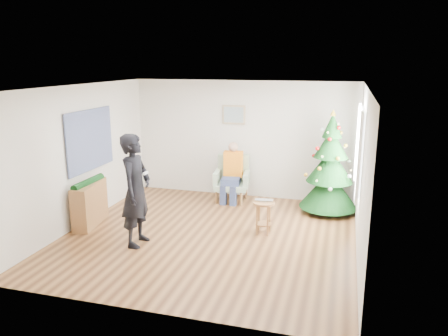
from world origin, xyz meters
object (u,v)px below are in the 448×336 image
(stool, at_px, (263,217))
(armchair, at_px, (232,184))
(christmas_tree, at_px, (330,167))
(console, at_px, (90,204))
(standing_man, at_px, (136,190))

(stool, distance_m, armchair, 1.97)
(christmas_tree, relative_size, stool, 3.56)
(christmas_tree, bearing_deg, console, -155.75)
(standing_man, bearing_deg, console, 64.84)
(standing_man, bearing_deg, christmas_tree, -50.99)
(standing_man, xyz_separation_m, console, (-1.27, 0.58, -0.54))
(christmas_tree, xyz_separation_m, console, (-4.28, -1.93, -0.55))
(stool, distance_m, standing_man, 2.29)
(christmas_tree, xyz_separation_m, standing_man, (-3.01, -2.51, -0.00))
(stool, bearing_deg, armchair, 121.23)
(armchair, relative_size, console, 0.99)
(armchair, height_order, console, armchair)
(standing_man, bearing_deg, stool, -62.88)
(christmas_tree, height_order, stool, christmas_tree)
(stool, relative_size, console, 0.59)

